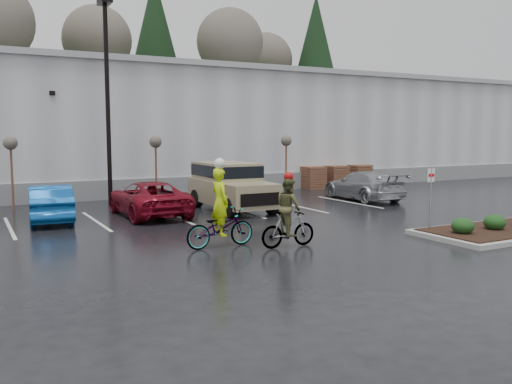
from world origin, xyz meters
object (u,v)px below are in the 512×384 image
fire_lane_sign (431,192)px  cyclist_hivis (220,220)px  sapling_east (286,144)px  car_red (149,198)px  pallet_stack_a (313,178)px  car_blue (50,203)px  suv_tan (232,187)px  car_far_silver (363,185)px  lamppost (107,80)px  pallet_stack_c (359,175)px  pallet_stack_b (336,177)px  sapling_west (11,147)px  cyclist_olive (288,220)px  sapling_mid (156,145)px

fire_lane_sign → cyclist_hivis: 7.22m
sapling_east → cyclist_hivis: (-9.28, -11.50, -1.93)m
sapling_east → car_red: size_ratio=0.63×
pallet_stack_a → car_blue: (-15.52, -5.23, 0.03)m
suv_tan → car_far_silver: bearing=1.8°
lamppost → pallet_stack_c: bearing=7.1°
pallet_stack_b → fire_lane_sign: (-6.40, -13.80, 0.73)m
sapling_west → car_far_silver: (15.70, -4.61, -2.00)m
sapling_west → cyclist_hivis: 12.58m
sapling_east → cyclist_hivis: sapling_east is taller
sapling_east → suv_tan: (-5.68, -4.85, -1.70)m
pallet_stack_b → cyclist_hivis: cyclist_hivis is taller
lamppost → sapling_west: bearing=166.0°
pallet_stack_b → car_red: bearing=-157.5°
cyclist_hivis → cyclist_olive: 2.00m
cyclist_olive → car_red: bearing=13.2°
sapling_mid → sapling_east: size_ratio=1.00×
suv_tan → car_far_silver: 7.39m
pallet_stack_a → cyclist_hivis: bearing=-133.3°
fire_lane_sign → car_red: 10.87m
pallet_stack_c → cyclist_olive: (-13.52, -13.44, 0.14)m
cyclist_hivis → car_red: bearing=-3.1°
pallet_stack_c → car_blue: bearing=-164.6°
car_far_silver → cyclist_olive: 12.09m
pallet_stack_a → car_far_silver: bearing=-98.1°
car_blue → car_far_silver: car_far_silver is taller
cyclist_olive → cyclist_hivis: bearing=62.1°
lamppost → pallet_stack_b: 15.19m
sapling_west → pallet_stack_a: sapling_west is taller
lamppost → sapling_mid: bearing=21.8°
pallet_stack_a → fire_lane_sign: size_ratio=0.61×
lamppost → pallet_stack_b: (14.20, 2.00, -5.01)m
lamppost → pallet_stack_b: size_ratio=6.83×
car_far_silver → car_red: bearing=3.6°
car_blue → cyclist_hivis: size_ratio=1.62×
sapling_east → car_far_silver: sapling_east is taller
sapling_mid → sapling_east: (7.50, 0.00, 0.00)m
pallet_stack_a → suv_tan: bearing=-144.4°
car_blue → car_red: bearing=179.1°
pallet_stack_a → pallet_stack_b: size_ratio=1.00×
sapling_west → cyclist_olive: 14.16m
pallet_stack_b → car_red: 14.63m
sapling_mid → cyclist_olive: sapling_mid is taller
lamppost → suv_tan: lamppost is taller
pallet_stack_c → suv_tan: suv_tan is taller
lamppost → pallet_stack_c: (16.00, 2.00, -5.01)m
sapling_west → pallet_stack_a: bearing=3.5°
pallet_stack_b → car_far_silver: size_ratio=0.27×
lamppost → sapling_west: 5.07m
pallet_stack_b → pallet_stack_a: bearing=180.0°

